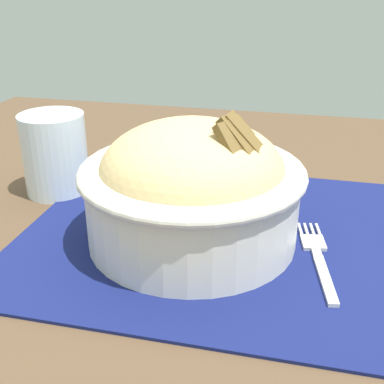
{
  "coord_description": "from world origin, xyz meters",
  "views": [
    {
      "loc": [
        0.09,
        -0.41,
        1.01
      ],
      "look_at": [
        -0.01,
        0.01,
        0.81
      ],
      "focal_mm": 46.85,
      "sensor_mm": 36.0,
      "label": 1
    }
  ],
  "objects": [
    {
      "name": "table",
      "position": [
        0.0,
        0.0,
        0.68
      ],
      "size": [
        1.01,
        1.0,
        0.76
      ],
      "color": "#4C3826",
      "rests_on": "ground_plane"
    },
    {
      "name": "placemat",
      "position": [
        0.03,
        0.03,
        0.76
      ],
      "size": [
        0.42,
        0.33,
        0.0
      ],
      "primitive_type": "cube",
      "rotation": [
        0.0,
        0.0,
        -0.0
      ],
      "color": "#11194C",
      "rests_on": "table"
    },
    {
      "name": "bowl",
      "position": [
        -0.01,
        0.01,
        0.82
      ],
      "size": [
        0.21,
        0.21,
        0.13
      ],
      "color": "silver",
      "rests_on": "placemat"
    },
    {
      "name": "fork",
      "position": [
        0.11,
        0.0,
        0.76
      ],
      "size": [
        0.04,
        0.14,
        0.0
      ],
      "color": "silver",
      "rests_on": "placemat"
    },
    {
      "name": "drinking_glass",
      "position": [
        -0.2,
        0.09,
        0.8
      ],
      "size": [
        0.07,
        0.07,
        0.1
      ],
      "color": "silver",
      "rests_on": "table"
    }
  ]
}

